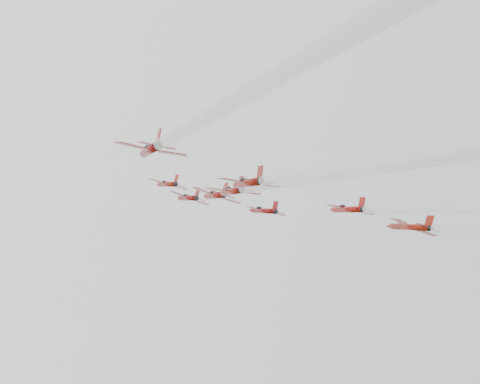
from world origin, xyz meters
name	(u,v)px	position (x,y,z in m)	size (l,w,h in m)	color
jet_lead	(188,198)	(-0.79, 28.59, 163.12)	(9.89, 12.58, 8.28)	maroon
jet_row2_left	(167,184)	(-10.41, 14.01, 154.14)	(8.41, 10.69, 7.04)	#AC1C10
jet_row2_center	(214,195)	(-1.09, 11.79, 152.80)	(10.53, 13.40, 8.82)	#9D110F
jet_row2_right	(263,211)	(11.72, 15.58, 155.12)	(9.36, 11.90, 7.84)	maroon
jet_center	(394,176)	(-2.68, -43.40, 118.75)	(10.51, 97.93, 61.00)	#A2170F
jet_rear_farleft	(316,86)	(-23.23, -60.65, 108.14)	(10.26, 95.62, 59.56)	maroon
jet_rear_left	(457,158)	(-5.90, -55.59, 111.25)	(10.22, 95.23, 59.32)	maroon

